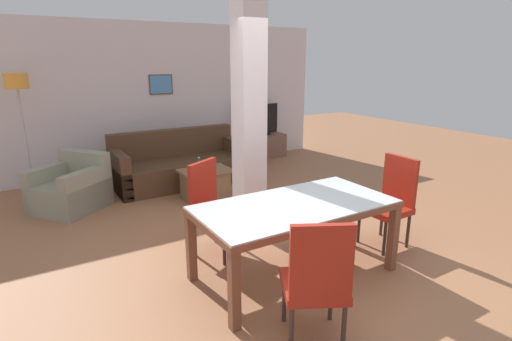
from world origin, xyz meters
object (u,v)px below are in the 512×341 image
armchair (71,190)px  bottle (199,167)px  floor_lamp (18,93)px  tv_screen (261,120)px  sofa (180,166)px  dining_table (295,217)px  coffee_table (205,184)px  dining_chair_near_left (317,279)px  dining_chair_far_left (213,205)px  dining_chair_head_right (391,199)px  tv_stand (261,146)px

armchair → bottle: bearing=-151.8°
floor_lamp → tv_screen: bearing=2.6°
sofa → floor_lamp: floor_lamp is taller
dining_table → coffee_table: 2.53m
dining_chair_near_left → dining_chair_far_left: size_ratio=1.00×
floor_lamp → dining_chair_near_left: bearing=-72.1°
dining_chair_head_right → floor_lamp: floor_lamp is taller
dining_chair_far_left → tv_stand: bearing=-157.4°
dining_table → dining_chair_far_left: dining_chair_far_left is taller
bottle → tv_stand: 2.96m
dining_chair_near_left → sofa: bearing=109.8°
dining_chair_near_left → coffee_table: bearing=106.9°
dining_chair_far_left → tv_stand: 4.38m
sofa → tv_screen: bearing=-158.8°
sofa → floor_lamp: size_ratio=1.17×
dining_table → tv_stand: bearing=62.0°
tv_screen → armchair: bearing=5.1°
dining_table → floor_lamp: floor_lamp is taller
armchair → tv_stand: 4.05m
dining_chair_near_left → tv_screen: bearing=89.7°
tv_stand → sofa: bearing=-158.8°
armchair → bottle: armchair is taller
dining_table → bottle: (0.03, 2.35, -0.06)m
floor_lamp → tv_stand: bearing=2.6°
armchair → tv_screen: 4.08m
tv_screen → tv_stand: bearing=180.0°
dining_chair_far_left → armchair: dining_chair_far_left is taller
armchair → dining_chair_head_right: bearing=-173.6°
sofa → bottle: bearing=84.2°
tv_screen → floor_lamp: 4.40m
bottle → tv_screen: (2.24, 1.91, 0.26)m
dining_chair_near_left → tv_screen: size_ratio=1.10×
dining_chair_head_right → dining_chair_far_left: (-1.81, 0.85, 0.00)m
coffee_table → tv_screen: (2.09, 1.76, 0.57)m
dining_table → tv_stand: size_ratio=1.75×
coffee_table → bottle: bearing=-136.0°
dining_chair_head_right → tv_screen: (0.93, 4.26, 0.26)m
dining_chair_near_left → coffee_table: size_ratio=1.38×
dining_chair_far_left → armchair: bearing=-91.6°
dining_table → armchair: 3.51m
sofa → coffee_table: 0.94m
dining_table → tv_stand: 4.84m
floor_lamp → armchair: bearing=-64.9°
dining_chair_far_left → bottle: dining_chair_far_left is taller
dining_table → coffee_table: (0.18, 2.50, -0.37)m
tv_stand → bottle: bearing=-139.6°
dining_chair_head_right → bottle: bearing=29.2°
dining_chair_near_left → dining_chair_head_right: bearing=53.8°
dining_table → dining_chair_near_left: dining_chair_near_left is taller
dining_chair_far_left → tv_screen: bearing=-157.4°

